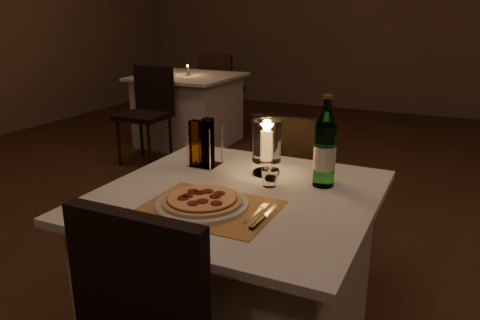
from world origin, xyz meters
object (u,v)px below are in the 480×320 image
at_px(main_table, 238,277).
at_px(hurricane_candle, 267,143).
at_px(plate, 202,204).
at_px(neighbor_table_left, 189,109).
at_px(tumbler, 270,178).
at_px(water_bottle, 325,150).
at_px(chair_far, 297,180).
at_px(pizza, 202,200).

distance_m(main_table, hurricane_candle, 0.55).
distance_m(plate, neighbor_table_left, 3.52).
xyz_separation_m(plate, tumbler, (0.13, 0.29, 0.02)).
xyz_separation_m(tumbler, water_bottle, (0.18, 0.10, 0.11)).
bearing_deg(plate, chair_far, 86.80).
height_order(plate, water_bottle, water_bottle).
bearing_deg(hurricane_candle, main_table, -94.53).
distance_m(chair_far, pizza, 0.92).
xyz_separation_m(tumbler, neighbor_table_left, (-2.00, 2.67, -0.40)).
distance_m(pizza, neighbor_table_left, 3.52).
xyz_separation_m(tumbler, hurricane_candle, (-0.07, 0.13, 0.10)).
xyz_separation_m(chair_far, water_bottle, (0.27, -0.51, 0.33)).
relative_size(main_table, pizza, 3.57).
height_order(main_table, chair_far, chair_far).
height_order(main_table, tumbler, tumbler).
height_order(water_bottle, neighbor_table_left, water_bottle).
xyz_separation_m(main_table, hurricane_candle, (0.02, 0.23, 0.50)).
distance_m(chair_far, water_bottle, 0.67).
xyz_separation_m(main_table, water_bottle, (0.27, 0.21, 0.51)).
bearing_deg(plate, hurricane_candle, 80.60).
bearing_deg(water_bottle, main_table, -142.65).
bearing_deg(tumbler, water_bottle, 27.75).
bearing_deg(plate, neighbor_table_left, 122.29).
bearing_deg(main_table, plate, -105.52).
bearing_deg(chair_far, tumbler, -82.02).
bearing_deg(water_bottle, neighbor_table_left, 130.38).
height_order(main_table, neighbor_table_left, same).
bearing_deg(pizza, water_bottle, 50.37).
bearing_deg(tumbler, chair_far, 97.98).
height_order(plate, pizza, pizza).
relative_size(hurricane_candle, neighbor_table_left, 0.23).
relative_size(chair_far, pizza, 3.21).
xyz_separation_m(chair_far, plate, (-0.05, -0.89, 0.20)).
bearing_deg(hurricane_candle, pizza, -99.41).
distance_m(chair_far, hurricane_candle, 0.58).
bearing_deg(water_bottle, pizza, -129.63).
bearing_deg(pizza, main_table, 74.46).
height_order(pizza, neighbor_table_left, pizza).
height_order(chair_far, tumbler, chair_far).
distance_m(main_table, neighbor_table_left, 3.38).
relative_size(pizza, tumbler, 4.05).
bearing_deg(main_table, neighbor_table_left, 124.64).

